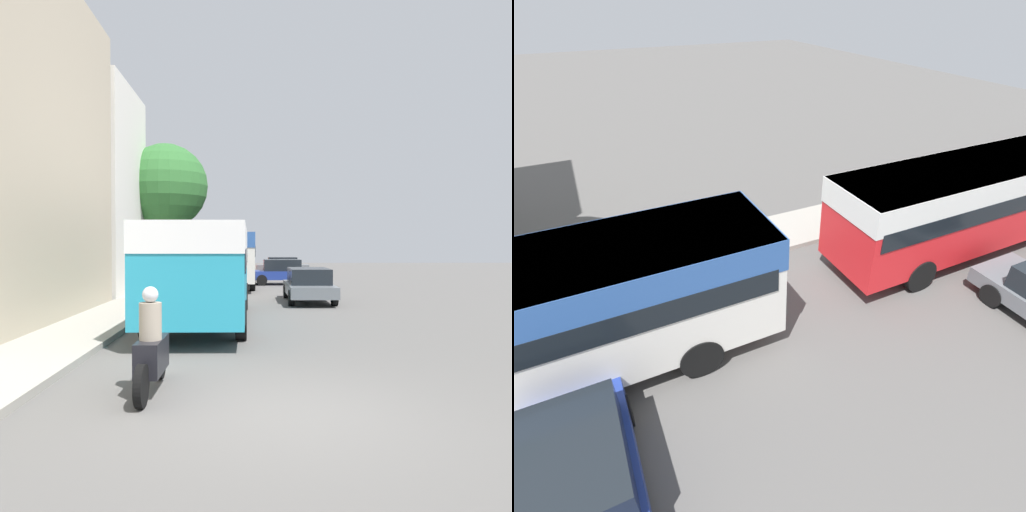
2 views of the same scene
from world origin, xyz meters
TOP-DOWN VIEW (x-y plane):
  - bus_third_in_line at (-1.74, 35.45)m, footprint 2.51×10.13m
  - car_distant at (1.36, 23.24)m, footprint 4.03×1.90m

SIDE VIEW (x-z plane):
  - car_distant at x=1.36m, z-range 0.03..1.54m
  - bus_third_in_line at x=-1.74m, z-range 0.45..3.40m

